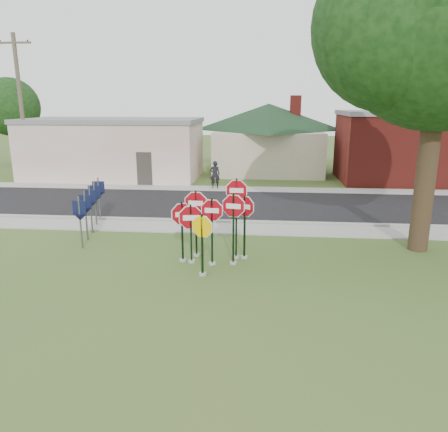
# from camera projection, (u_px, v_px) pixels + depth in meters

# --- Properties ---
(ground) EXTENTS (120.00, 120.00, 0.00)m
(ground) POSITION_uv_depth(u_px,v_px,m) (205.00, 279.00, 13.57)
(ground) COLOR #375821
(ground) RESTS_ON ground
(sidewalk_near) EXTENTS (60.00, 1.60, 0.06)m
(sidewalk_near) POSITION_uv_depth(u_px,v_px,m) (222.00, 228.00, 18.86)
(sidewalk_near) COLOR gray
(sidewalk_near) RESTS_ON ground
(road) EXTENTS (60.00, 7.00, 0.04)m
(road) POSITION_uv_depth(u_px,v_px,m) (230.00, 205.00, 23.19)
(road) COLOR black
(road) RESTS_ON ground
(sidewalk_far) EXTENTS (60.00, 1.60, 0.06)m
(sidewalk_far) POSITION_uv_depth(u_px,v_px,m) (236.00, 189.00, 27.33)
(sidewalk_far) COLOR gray
(sidewalk_far) RESTS_ON ground
(curb) EXTENTS (60.00, 0.20, 0.14)m
(curb) POSITION_uv_depth(u_px,v_px,m) (224.00, 221.00, 19.81)
(curb) COLOR gray
(curb) RESTS_ON ground
(stop_sign_center) EXTENTS (1.02, 0.24, 2.40)m
(stop_sign_center) POSITION_uv_depth(u_px,v_px,m) (212.00, 223.00, 14.41)
(stop_sign_center) COLOR gray
(stop_sign_center) RESTS_ON ground
(stop_sign_yellow) EXTENTS (0.94, 0.32, 2.09)m
(stop_sign_yellow) POSITION_uv_depth(u_px,v_px,m) (202.00, 238.00, 13.56)
(stop_sign_yellow) COLOR gray
(stop_sign_yellow) RESTS_ON ground
(stop_sign_left) EXTENTS (1.12, 0.24, 2.16)m
(stop_sign_left) POSITION_uv_depth(u_px,v_px,m) (191.00, 226.00, 14.65)
(stop_sign_left) COLOR gray
(stop_sign_left) RESTS_ON ground
(stop_sign_right) EXTENTS (1.05, 0.24, 2.55)m
(stop_sign_right) POSITION_uv_depth(u_px,v_px,m) (233.00, 219.00, 14.43)
(stop_sign_right) COLOR gray
(stop_sign_right) RESTS_ON ground
(stop_sign_back_right) EXTENTS (1.01, 0.24, 2.94)m
(stop_sign_back_right) POSITION_uv_depth(u_px,v_px,m) (236.00, 207.00, 14.93)
(stop_sign_back_right) COLOR gray
(stop_sign_back_right) RESTS_ON ground
(stop_sign_back_left) EXTENTS (1.12, 0.24, 2.49)m
(stop_sign_back_left) POSITION_uv_depth(u_px,v_px,m) (196.00, 214.00, 15.22)
(stop_sign_back_left) COLOR gray
(stop_sign_back_left) RESTS_ON ground
(stop_sign_far_right) EXTENTS (0.88, 0.55, 2.39)m
(stop_sign_far_right) POSITION_uv_depth(u_px,v_px,m) (245.00, 218.00, 15.00)
(stop_sign_far_right) COLOR gray
(stop_sign_far_right) RESTS_ON ground
(stop_sign_far_left) EXTENTS (0.89, 0.56, 2.20)m
(stop_sign_far_left) POSITION_uv_depth(u_px,v_px,m) (182.00, 224.00, 14.75)
(stop_sign_far_left) COLOR gray
(stop_sign_far_left) RESTS_ON ground
(route_sign_row) EXTENTS (1.43, 4.63, 2.00)m
(route_sign_row) POSITION_uv_depth(u_px,v_px,m) (90.00, 204.00, 18.07)
(route_sign_row) COLOR #59595E
(route_sign_row) RESTS_ON ground
(building_stucco) EXTENTS (12.20, 6.20, 4.20)m
(building_stucco) POSITION_uv_depth(u_px,v_px,m) (114.00, 148.00, 31.16)
(building_stucco) COLOR silver
(building_stucco) RESTS_ON ground
(building_house) EXTENTS (11.60, 11.60, 6.20)m
(building_house) POSITION_uv_depth(u_px,v_px,m) (269.00, 124.00, 33.65)
(building_house) COLOR beige
(building_house) RESTS_ON ground
(building_brick) EXTENTS (10.20, 6.20, 4.75)m
(building_brick) POSITION_uv_depth(u_px,v_px,m) (416.00, 146.00, 29.70)
(building_brick) COLOR maroon
(building_brick) RESTS_ON ground
(oak_tree) EXTENTS (10.94, 10.34, 11.65)m
(oak_tree) POSITION_uv_depth(u_px,v_px,m) (445.00, 18.00, 14.24)
(oak_tree) COLOR #2E2114
(oak_tree) RESTS_ON ground
(utility_pole_near) EXTENTS (2.20, 0.26, 9.50)m
(utility_pole_near) POSITION_uv_depth(u_px,v_px,m) (21.00, 108.00, 28.20)
(utility_pole_near) COLOR brown
(utility_pole_near) RESTS_ON ground
(bg_tree_left) EXTENTS (4.90, 4.90, 7.35)m
(bg_tree_left) POSITION_uv_depth(u_px,v_px,m) (10.00, 107.00, 37.23)
(bg_tree_left) COLOR #2E2114
(bg_tree_left) RESTS_ON ground
(pedestrian) EXTENTS (0.67, 0.48, 1.71)m
(pedestrian) POSITION_uv_depth(u_px,v_px,m) (215.00, 175.00, 27.32)
(pedestrian) COLOR black
(pedestrian) RESTS_ON sidewalk_far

